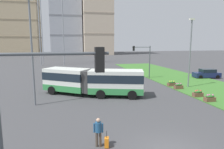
% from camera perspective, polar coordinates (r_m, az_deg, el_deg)
% --- Properties ---
extents(articulated_bus, '(11.53, 7.38, 3.00)m').
position_cam_1_polar(articulated_bus, '(23.18, -5.66, -1.85)').
color(articulated_bus, silver).
rests_on(articulated_bus, ground).
extents(car_grey_wagon, '(4.55, 2.36, 1.58)m').
position_cam_1_polar(car_grey_wagon, '(32.67, -14.01, -0.51)').
color(car_grey_wagon, slate).
rests_on(car_grey_wagon, ground).
extents(car_navy_sedan, '(4.61, 2.52, 1.58)m').
position_cam_1_polar(car_navy_sedan, '(38.10, 25.49, 0.21)').
color(car_navy_sedan, '#19234C').
rests_on(car_navy_sedan, ground).
extents(pedestrian_crossing, '(0.56, 0.36, 1.74)m').
position_cam_1_polar(pedestrian_crossing, '(12.00, -3.94, -15.65)').
color(pedestrian_crossing, '#4C4238').
rests_on(pedestrian_crossing, ground).
extents(rolling_suitcase, '(0.32, 0.41, 0.97)m').
position_cam_1_polar(rolling_suitcase, '(12.20, -1.54, -18.80)').
color(rolling_suitcase, orange).
rests_on(rolling_suitcase, ground).
extents(flower_planter_2, '(1.10, 0.56, 0.74)m').
position_cam_1_polar(flower_planter_2, '(22.86, 26.19, -6.06)').
color(flower_planter_2, brown).
rests_on(flower_planter_2, grass_median).
extents(flower_planter_3, '(1.10, 0.56, 0.74)m').
position_cam_1_polar(flower_planter_3, '(24.30, 23.36, -5.01)').
color(flower_planter_3, brown).
rests_on(flower_planter_3, grass_median).
extents(flower_planter_4, '(1.10, 0.56, 0.74)m').
position_cam_1_polar(flower_planter_4, '(27.46, 18.51, -3.18)').
color(flower_planter_4, brown).
rests_on(flower_planter_4, grass_median).
extents(flower_planter_5, '(1.10, 0.56, 0.74)m').
position_cam_1_polar(flower_planter_5, '(28.94, 16.69, -2.49)').
color(flower_planter_5, brown).
rests_on(flower_planter_5, grass_median).
extents(traffic_light_near_left, '(3.46, 0.28, 5.88)m').
position_cam_1_polar(traffic_light_near_left, '(6.62, -20.72, -8.93)').
color(traffic_light_near_left, '#474C51').
rests_on(traffic_light_near_left, ground).
extents(traffic_light_far_right, '(3.27, 0.28, 5.52)m').
position_cam_1_polar(traffic_light_far_right, '(33.85, 9.09, 5.17)').
color(traffic_light_far_right, '#474C51').
rests_on(traffic_light_far_right, ground).
extents(streetlight_left, '(0.70, 0.28, 10.01)m').
position_cam_1_polar(streetlight_left, '(20.16, -21.98, 6.80)').
color(streetlight_left, slate).
rests_on(streetlight_left, ground).
extents(streetlight_median, '(0.70, 0.28, 9.15)m').
position_cam_1_polar(streetlight_median, '(28.55, 21.48, 6.42)').
color(streetlight_median, slate).
rests_on(streetlight_median, ground).
extents(apartment_tower_west, '(21.06, 19.00, 44.12)m').
position_cam_1_polar(apartment_tower_west, '(127.48, -25.15, 15.44)').
color(apartment_tower_west, tan).
rests_on(apartment_tower_west, ground).
extents(apartment_tower_westcentre, '(15.95, 17.91, 47.95)m').
position_cam_1_polar(apartment_tower_westcentre, '(113.38, -13.18, 17.92)').
color(apartment_tower_westcentre, '#9EA3AD').
rests_on(apartment_tower_westcentre, ground).
extents(apartment_tower_centre, '(14.82, 17.59, 49.87)m').
position_cam_1_polar(apartment_tower_centre, '(109.13, -4.46, 18.99)').
color(apartment_tower_centre, '#C6B299').
rests_on(apartment_tower_centre, ground).
extents(transmission_pylon, '(9.00, 6.24, 31.82)m').
position_cam_1_polar(transmission_pylon, '(60.04, -17.15, 19.51)').
color(transmission_pylon, gray).
rests_on(transmission_pylon, ground).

